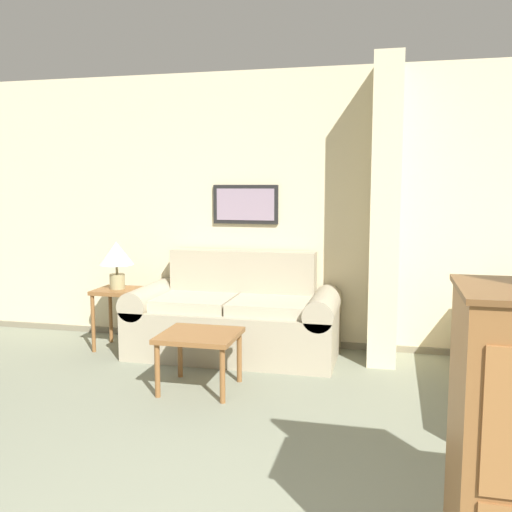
# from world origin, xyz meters

# --- Properties ---
(wall_back) EXTENTS (7.62, 0.16, 2.60)m
(wall_back) POSITION_xyz_m (-0.00, 3.88, 1.29)
(wall_back) COLOR beige
(wall_back) RESTS_ON ground_plane
(wall_partition_pillar) EXTENTS (0.24, 0.55, 2.60)m
(wall_partition_pillar) POSITION_xyz_m (0.64, 3.55, 1.30)
(wall_partition_pillar) COLOR beige
(wall_partition_pillar) RESTS_ON ground_plane
(couch) EXTENTS (1.88, 0.84, 0.92)m
(couch) POSITION_xyz_m (-0.67, 3.40, 0.33)
(couch) COLOR tan
(couch) RESTS_ON ground_plane
(coffee_table) EXTENTS (0.57, 0.54, 0.43)m
(coffee_table) POSITION_xyz_m (-0.68, 2.47, 0.38)
(coffee_table) COLOR brown
(coffee_table) RESTS_ON ground_plane
(side_table) EXTENTS (0.40, 0.40, 0.57)m
(side_table) POSITION_xyz_m (-1.79, 3.33, 0.46)
(side_table) COLOR brown
(side_table) RESTS_ON ground_plane
(table_lamp) EXTENTS (0.32, 0.32, 0.44)m
(table_lamp) POSITION_xyz_m (-1.79, 3.33, 0.88)
(table_lamp) COLOR tan
(table_lamp) RESTS_ON side_table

